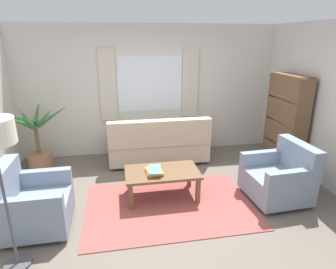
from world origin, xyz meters
name	(u,v)px	position (x,y,z in m)	size (l,w,h in m)	color
ground_plane	(170,206)	(0.00, 0.00, 0.00)	(6.24, 6.24, 0.00)	#6B6056
wall_back	(150,91)	(0.00, 2.26, 1.30)	(5.32, 0.12, 2.60)	silver
window_with_curtains	(150,84)	(0.00, 2.18, 1.45)	(1.98, 0.07, 1.40)	white
area_rug	(170,205)	(0.00, 0.00, 0.01)	(2.40, 1.61, 0.01)	#9E4C47
couch	(158,144)	(0.08, 1.60, 0.37)	(1.90, 0.82, 0.92)	#BCB293
armchair_left	(31,204)	(-1.81, -0.18, 0.35)	(0.83, 0.85, 0.88)	gray
armchair_right	(280,177)	(1.66, -0.08, 0.35)	(0.86, 0.88, 0.88)	gray
coffee_table	(162,174)	(-0.07, 0.27, 0.38)	(1.10, 0.64, 0.44)	brown
book_stack_on_table	(154,171)	(-0.19, 0.21, 0.48)	(0.25, 0.35, 0.08)	orange
potted_plant	(37,142)	(-2.14, 1.68, 0.53)	(1.20, 1.25, 1.23)	#9E6B4C
bookshelf	(284,126)	(2.35, 1.03, 0.77)	(0.30, 0.94, 1.72)	brown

